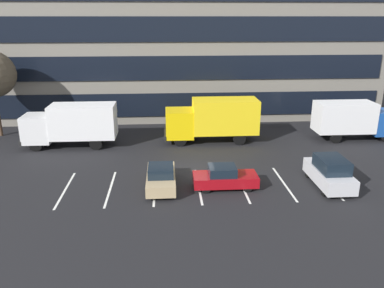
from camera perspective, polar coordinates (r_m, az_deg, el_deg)
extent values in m
plane|color=black|center=(27.56, 0.47, -3.77)|extent=(120.00, 120.00, 0.00)
cube|color=slate|center=(43.61, -1.35, 14.17)|extent=(40.65, 11.15, 14.40)
cube|color=black|center=(38.79, -0.91, 5.85)|extent=(39.02, 0.16, 2.30)
cube|color=black|center=(38.17, -0.94, 11.13)|extent=(39.02, 0.16, 2.30)
cube|color=black|center=(37.89, -0.97, 16.54)|extent=(39.02, 0.16, 2.30)
cube|color=silver|center=(25.73, -18.15, -6.40)|extent=(0.14, 5.40, 0.01)
cube|color=silver|center=(25.18, -11.93, -6.41)|extent=(0.14, 5.40, 0.01)
cube|color=silver|center=(24.92, -5.51, -6.33)|extent=(0.14, 5.40, 0.01)
cube|color=silver|center=(24.99, 0.96, -6.18)|extent=(0.14, 5.40, 0.01)
cube|color=silver|center=(25.36, 7.31, -5.95)|extent=(0.14, 5.40, 0.01)
cube|color=silver|center=(26.03, 13.40, -5.66)|extent=(0.14, 5.40, 0.01)
cube|color=silver|center=(26.98, 19.12, -5.34)|extent=(0.14, 5.40, 0.01)
cube|color=#194799|center=(37.92, 26.20, 2.93)|extent=(2.09, 2.28, 2.09)
cube|color=white|center=(36.17, 21.47, 3.74)|extent=(4.94, 2.38, 2.57)
cylinder|color=black|center=(38.99, 25.30, 1.85)|extent=(0.95, 0.29, 0.95)
cylinder|color=black|center=(37.02, 19.19, 1.79)|extent=(0.95, 0.29, 0.95)
cylinder|color=black|center=(35.31, 20.38, 0.88)|extent=(0.95, 0.29, 0.95)
cube|color=yellow|center=(33.02, -1.86, 3.08)|extent=(2.32, 2.53, 2.32)
cube|color=black|center=(32.88, -3.86, 3.82)|extent=(0.06, 2.13, 1.02)
cube|color=yellow|center=(33.23, 4.88, 4.16)|extent=(5.48, 2.64, 2.85)
cube|color=black|center=(33.28, -3.93, 1.37)|extent=(0.21, 2.53, 0.42)
cylinder|color=black|center=(32.30, -1.77, 0.59)|extent=(1.05, 0.32, 1.05)
cylinder|color=black|center=(34.38, -1.91, 1.69)|extent=(1.05, 0.32, 1.05)
cylinder|color=black|center=(32.85, 6.98, 0.77)|extent=(1.05, 0.32, 1.05)
cylinder|color=black|center=(34.90, 6.32, 1.84)|extent=(1.05, 0.32, 1.05)
cube|color=white|center=(34.19, -21.72, 2.16)|extent=(2.21, 2.41, 2.21)
cube|color=black|center=(34.43, -23.53, 2.81)|extent=(0.06, 2.03, 0.97)
cube|color=white|center=(33.09, -15.68, 3.29)|extent=(5.23, 2.52, 2.72)
cube|color=black|center=(34.82, -23.35, 0.59)|extent=(0.20, 2.41, 0.40)
cylinder|color=black|center=(33.55, -22.01, -0.14)|extent=(1.01, 0.30, 1.01)
cylinder|color=black|center=(35.43, -21.03, 0.92)|extent=(1.01, 0.30, 1.01)
cylinder|color=black|center=(32.37, -13.97, 0.03)|extent=(1.01, 0.30, 1.01)
cylinder|color=black|center=(34.32, -13.40, 1.12)|extent=(1.01, 0.30, 1.01)
cube|color=tan|center=(24.66, -4.58, -5.11)|extent=(1.78, 4.25, 0.69)
cube|color=black|center=(24.21, -4.62, -3.92)|extent=(1.56, 1.78, 0.59)
cylinder|color=black|center=(26.04, -6.24, -4.54)|extent=(0.22, 0.59, 0.59)
cylinder|color=black|center=(26.02, -2.84, -4.47)|extent=(0.22, 0.59, 0.59)
cylinder|color=black|center=(23.57, -6.47, -7.10)|extent=(0.22, 0.59, 0.59)
cylinder|color=black|center=(23.54, -2.70, -7.03)|extent=(0.22, 0.59, 0.59)
cube|color=maroon|center=(24.64, 4.91, -5.21)|extent=(4.04, 1.69, 0.66)
cube|color=black|center=(24.38, 4.48, -3.91)|extent=(1.70, 1.49, 0.56)
cylinder|color=black|center=(25.63, 7.52, -5.01)|extent=(0.56, 0.21, 0.56)
cylinder|color=black|center=(24.32, 8.18, -6.37)|extent=(0.56, 0.21, 0.56)
cylinder|color=black|center=(25.26, 1.74, -5.21)|extent=(0.56, 0.21, 0.56)
cylinder|color=black|center=(23.94, 2.08, -6.61)|extent=(0.56, 0.21, 0.56)
cube|color=silver|center=(26.21, 19.50, -4.39)|extent=(1.85, 4.37, 0.90)
cube|color=black|center=(25.72, 19.88, -2.81)|extent=(1.63, 2.40, 0.81)
cylinder|color=black|center=(27.25, 16.72, -4.12)|extent=(0.21, 0.65, 0.65)
cylinder|color=black|center=(27.86, 19.85, -3.96)|extent=(0.21, 0.65, 0.65)
cylinder|color=black|center=(24.88, 18.91, -6.54)|extent=(0.21, 0.65, 0.65)
cylinder|color=black|center=(25.54, 22.29, -6.30)|extent=(0.21, 0.65, 0.65)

